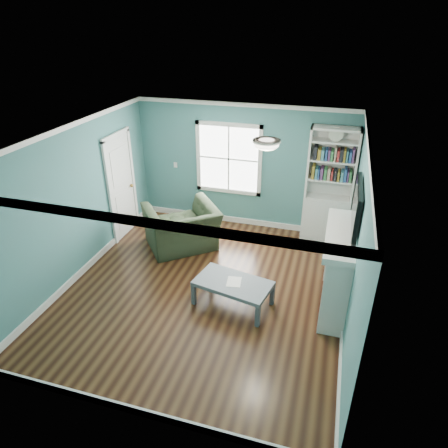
# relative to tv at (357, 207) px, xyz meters

# --- Properties ---
(floor) EXTENTS (5.00, 5.00, 0.00)m
(floor) POSITION_rel_tv_xyz_m (-2.20, -0.20, -1.72)
(floor) COLOR black
(floor) RESTS_ON ground
(room_walls) EXTENTS (5.00, 5.00, 5.00)m
(room_walls) POSITION_rel_tv_xyz_m (-2.20, -0.20, -0.14)
(room_walls) COLOR teal
(room_walls) RESTS_ON ground
(trim) EXTENTS (4.50, 5.00, 2.60)m
(trim) POSITION_rel_tv_xyz_m (-2.20, -0.20, -0.49)
(trim) COLOR white
(trim) RESTS_ON ground
(window) EXTENTS (1.40, 0.06, 1.50)m
(window) POSITION_rel_tv_xyz_m (-2.50, 2.29, -0.27)
(window) COLOR white
(window) RESTS_ON room_walls
(bookshelf) EXTENTS (0.90, 0.35, 2.31)m
(bookshelf) POSITION_rel_tv_xyz_m (-0.43, 2.10, -0.80)
(bookshelf) COLOR silver
(bookshelf) RESTS_ON ground
(fireplace) EXTENTS (0.44, 1.58, 1.30)m
(fireplace) POSITION_rel_tv_xyz_m (-0.12, 0.00, -1.09)
(fireplace) COLOR black
(fireplace) RESTS_ON ground
(tv) EXTENTS (0.06, 1.10, 0.65)m
(tv) POSITION_rel_tv_xyz_m (0.00, 0.00, 0.00)
(tv) COLOR black
(tv) RESTS_ON fireplace
(door) EXTENTS (0.12, 0.98, 2.17)m
(door) POSITION_rel_tv_xyz_m (-4.42, 1.20, -0.65)
(door) COLOR silver
(door) RESTS_ON ground
(ceiling_fixture) EXTENTS (0.38, 0.38, 0.15)m
(ceiling_fixture) POSITION_rel_tv_xyz_m (-1.30, -0.10, 0.82)
(ceiling_fixture) COLOR white
(ceiling_fixture) RESTS_ON room_walls
(light_switch) EXTENTS (0.08, 0.01, 0.12)m
(light_switch) POSITION_rel_tv_xyz_m (-3.70, 2.28, -0.52)
(light_switch) COLOR white
(light_switch) RESTS_ON room_walls
(recliner) EXTENTS (1.55, 1.48, 1.14)m
(recliner) POSITION_rel_tv_xyz_m (-3.07, 0.98, -1.16)
(recliner) COLOR #212D1C
(recliner) RESTS_ON ground
(coffee_table) EXTENTS (1.27, 0.86, 0.42)m
(coffee_table) POSITION_rel_tv_xyz_m (-1.65, -0.45, -1.36)
(coffee_table) COLOR #494E58
(coffee_table) RESTS_ON ground
(paper_sheet) EXTENTS (0.25, 0.30, 0.00)m
(paper_sheet) POSITION_rel_tv_xyz_m (-1.64, -0.44, -1.30)
(paper_sheet) COLOR white
(paper_sheet) RESTS_ON coffee_table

